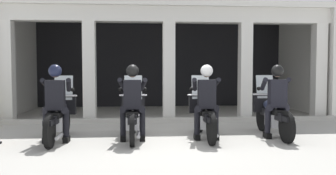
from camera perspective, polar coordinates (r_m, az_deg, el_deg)
The scene contains 11 objects.
ground_plane at distance 10.40m, azimuth -1.19°, elevation -5.19°, with size 80.00×80.00×0.00m, color #A8A59E.
station_building at distance 12.37m, azimuth -0.73°, elevation 6.19°, with size 10.26×4.36×3.45m.
kerb_strip at distance 9.78m, azimuth 0.36°, elevation -5.37°, with size 9.76×0.24×0.12m, color #B7B5AD.
motorcycle_far_left at distance 7.68m, azimuth -17.43°, elevation -4.51°, with size 0.62×2.04×1.35m.
police_officer_far_left at distance 7.36m, azimuth -17.98°, elevation -1.41°, with size 0.63×0.61×1.58m.
motorcycle_center_left at distance 7.53m, azimuth -5.78°, elevation -4.53°, with size 0.62×2.04×1.35m.
police_officer_center_left at distance 7.20m, azimuth -5.85°, elevation -1.37°, with size 0.63×0.61×1.58m.
motorcycle_center_right at distance 7.65m, azimuth 5.92°, elevation -4.41°, with size 0.62×2.04×1.35m.
police_officer_center_right at distance 7.32m, azimuth 6.34°, elevation -1.30°, with size 0.63×0.61×1.58m.
motorcycle_far_right at distance 8.12m, azimuth 16.67°, elevation -4.09°, with size 0.62×2.04×1.35m.
police_officer_far_right at distance 7.81m, azimuth 17.47°, elevation -1.15°, with size 0.63×0.61×1.58m.
Camera 1 is at (-0.62, -7.28, 1.49)m, focal length 37.06 mm.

